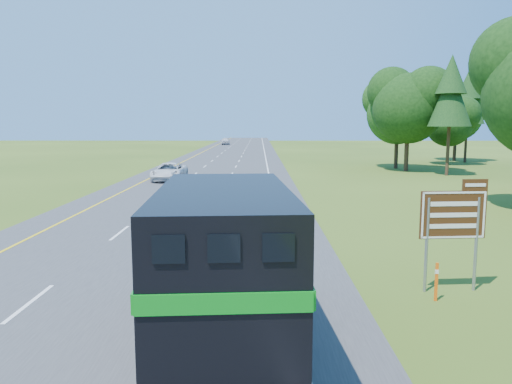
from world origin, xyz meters
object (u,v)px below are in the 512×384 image
horse_truck (225,262)px  white_suv (169,172)px  far_car (225,141)px  exit_sign (454,219)px

horse_truck → white_suv: 34.04m
far_car → exit_sign: (13.96, -106.63, 1.30)m
white_suv → far_car: (-0.27, 77.35, 0.08)m
far_car → white_suv: bearing=-93.1°
far_car → exit_sign: bearing=-85.9°
horse_truck → far_car: bearing=89.9°
white_suv → horse_truck: bearing=-76.4°
horse_truck → far_car: size_ratio=1.69×
white_suv → exit_sign: size_ratio=1.64×
exit_sign → far_car: bearing=92.9°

